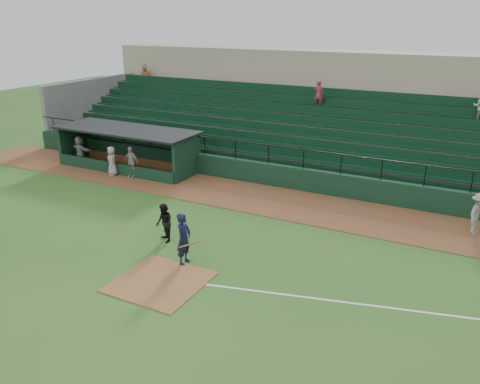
% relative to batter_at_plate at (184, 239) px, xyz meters
% --- Properties ---
extents(ground, '(90.00, 90.00, 0.00)m').
position_rel_batter_at_plate_xyz_m(ground, '(0.01, -0.55, -1.00)').
color(ground, '#2E5B1D').
rests_on(ground, ground).
extents(warning_track, '(40.00, 4.00, 0.03)m').
position_rel_batter_at_plate_xyz_m(warning_track, '(0.01, 7.45, -0.99)').
color(warning_track, brown).
rests_on(warning_track, ground).
extents(home_plate_dirt, '(3.00, 3.00, 0.03)m').
position_rel_batter_at_plate_xyz_m(home_plate_dirt, '(0.01, -1.55, -0.99)').
color(home_plate_dirt, brown).
rests_on(home_plate_dirt, ground).
extents(foul_line, '(17.49, 4.44, 0.01)m').
position_rel_batter_at_plate_xyz_m(foul_line, '(8.01, 0.65, -1.00)').
color(foul_line, white).
rests_on(foul_line, ground).
extents(stadium_structure, '(38.00, 13.08, 6.40)m').
position_rel_batter_at_plate_xyz_m(stadium_structure, '(0.01, 15.90, 1.30)').
color(stadium_structure, '#10311E').
rests_on(stadium_structure, ground).
extents(dugout, '(8.90, 3.20, 2.42)m').
position_rel_batter_at_plate_xyz_m(dugout, '(-9.74, 9.01, 0.33)').
color(dugout, '#10311E').
rests_on(dugout, ground).
extents(batter_at_plate, '(1.07, 0.77, 2.00)m').
position_rel_batter_at_plate_xyz_m(batter_at_plate, '(0.00, 0.00, 0.00)').
color(batter_at_plate, black).
rests_on(batter_at_plate, ground).
extents(umpire, '(1.00, 0.96, 1.62)m').
position_rel_batter_at_plate_xyz_m(umpire, '(-1.76, 1.20, -0.19)').
color(umpire, black).
rests_on(umpire, ground).
extents(runner, '(1.02, 1.32, 1.80)m').
position_rel_batter_at_plate_xyz_m(runner, '(9.46, 7.85, -0.07)').
color(runner, gray).
rests_on(runner, warning_track).
extents(dugout_player_a, '(1.09, 0.54, 1.80)m').
position_rel_batter_at_plate_xyz_m(dugout_player_a, '(-8.34, 7.16, -0.07)').
color(dugout_player_a, '#ACA6A1').
rests_on(dugout_player_a, warning_track).
extents(dugout_player_b, '(0.96, 0.97, 1.69)m').
position_rel_batter_at_plate_xyz_m(dugout_player_b, '(-9.58, 6.97, -0.12)').
color(dugout_player_b, '#ABA6A0').
rests_on(dugout_player_b, warning_track).
extents(dugout_player_c, '(1.73, 0.80, 1.79)m').
position_rel_batter_at_plate_xyz_m(dugout_player_c, '(-12.77, 7.72, -0.08)').
color(dugout_player_c, '#9F9A95').
rests_on(dugout_player_c, warning_track).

